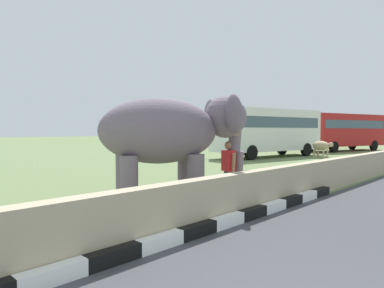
{
  "coord_description": "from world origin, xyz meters",
  "views": [
    {
      "loc": [
        -2.68,
        -0.3,
        1.95
      ],
      "look_at": [
        3.8,
        5.83,
        1.6
      ],
      "focal_mm": 32.19,
      "sensor_mm": 36.0,
      "label": 1
    }
  ],
  "objects_px": {
    "person_handler": "(228,167)",
    "bus_white": "(268,129)",
    "bus_red": "(344,129)",
    "cow_near": "(321,146)",
    "elephant": "(173,133)"
  },
  "relations": [
    {
      "from": "person_handler",
      "to": "bus_white",
      "type": "bearing_deg",
      "value": 27.17
    },
    {
      "from": "bus_white",
      "to": "bus_red",
      "type": "height_order",
      "value": "same"
    },
    {
      "from": "bus_white",
      "to": "cow_near",
      "type": "relative_size",
      "value": 5.11
    },
    {
      "from": "bus_red",
      "to": "cow_near",
      "type": "distance_m",
      "value": 10.58
    },
    {
      "from": "bus_white",
      "to": "bus_red",
      "type": "bearing_deg",
      "value": -6.05
    },
    {
      "from": "elephant",
      "to": "person_handler",
      "type": "relative_size",
      "value": 2.4
    },
    {
      "from": "bus_white",
      "to": "elephant",
      "type": "bearing_deg",
      "value": -157.1
    },
    {
      "from": "elephant",
      "to": "bus_red",
      "type": "bearing_deg",
      "value": 11.29
    },
    {
      "from": "person_handler",
      "to": "bus_red",
      "type": "bearing_deg",
      "value": 13.38
    },
    {
      "from": "person_handler",
      "to": "bus_red",
      "type": "xyz_separation_m",
      "value": [
        26.45,
        6.29,
        1.16
      ]
    },
    {
      "from": "elephant",
      "to": "bus_red",
      "type": "height_order",
      "value": "bus_red"
    },
    {
      "from": "cow_near",
      "to": "bus_white",
      "type": "bearing_deg",
      "value": 113.58
    },
    {
      "from": "elephant",
      "to": "bus_white",
      "type": "bearing_deg",
      "value": 22.9
    },
    {
      "from": "cow_near",
      "to": "person_handler",
      "type": "bearing_deg",
      "value": -165.56
    },
    {
      "from": "person_handler",
      "to": "bus_red",
      "type": "distance_m",
      "value": 27.21
    }
  ]
}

